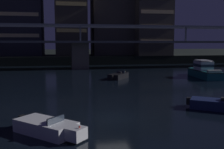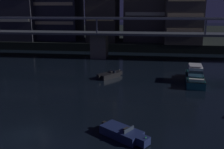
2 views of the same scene
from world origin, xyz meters
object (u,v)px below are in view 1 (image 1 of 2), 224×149
(cabin_cruiser_near_left, at_px, (204,71))
(speedboat_mid_center, at_px, (119,76))
(speedboat_far_left, at_px, (218,105))
(river_bridge, at_px, (80,48))
(tower_east_low, at_px, (150,21))
(tower_west_tall, at_px, (15,5))
(speedboat_near_right, at_px, (48,127))

(cabin_cruiser_near_left, bearing_deg, speedboat_mid_center, 175.04)
(cabin_cruiser_near_left, xyz_separation_m, speedboat_mid_center, (-13.72, 1.19, -0.64))
(speedboat_far_left, bearing_deg, speedboat_mid_center, 101.34)
(speedboat_mid_center, bearing_deg, speedboat_far_left, -78.66)
(river_bridge, distance_m, cabin_cruiser_near_left, 26.79)
(speedboat_mid_center, bearing_deg, tower_east_low, 63.82)
(tower_west_tall, relative_size, speedboat_far_left, 5.62)
(tower_east_low, relative_size, speedboat_mid_center, 4.19)
(tower_east_low, bearing_deg, speedboat_mid_center, -116.18)
(speedboat_near_right, bearing_deg, tower_west_tall, 100.84)
(speedboat_mid_center, bearing_deg, cabin_cruiser_near_left, -4.96)
(tower_west_tall, height_order, speedboat_near_right, tower_west_tall)
(tower_west_tall, bearing_deg, cabin_cruiser_near_left, -46.04)
(river_bridge, relative_size, tower_east_low, 5.08)
(tower_east_low, height_order, speedboat_mid_center, tower_east_low)
(tower_east_low, bearing_deg, river_bridge, -145.63)
(speedboat_far_left, bearing_deg, river_bridge, 103.30)
(tower_east_low, relative_size, speedboat_near_right, 4.37)
(tower_east_low, bearing_deg, speedboat_far_left, -102.53)
(river_bridge, relative_size, speedboat_far_left, 20.85)
(tower_west_tall, relative_size, speedboat_near_right, 5.99)
(speedboat_near_right, bearing_deg, cabin_cruiser_near_left, 44.17)
(tower_east_low, xyz_separation_m, speedboat_near_right, (-25.09, -55.50, -11.38))
(tower_east_low, bearing_deg, tower_west_tall, 175.85)
(tower_west_tall, distance_m, tower_east_low, 36.50)
(tower_east_low, bearing_deg, cabin_cruiser_near_left, -93.30)
(speedboat_near_right, xyz_separation_m, speedboat_far_left, (13.53, 3.47, 0.00))
(speedboat_mid_center, relative_size, speedboat_far_left, 0.98)
(cabin_cruiser_near_left, relative_size, speedboat_far_left, 1.96)
(tower_west_tall, bearing_deg, river_bridge, -46.76)
(river_bridge, distance_m, tower_east_low, 25.92)
(speedboat_mid_center, height_order, speedboat_far_left, same)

